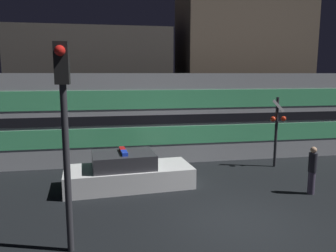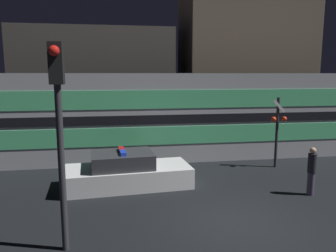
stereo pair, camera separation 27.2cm
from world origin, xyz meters
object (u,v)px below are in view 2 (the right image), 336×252
(police_car, at_px, (126,172))
(crossing_signal_near, at_px, (277,128))
(pedestrian, at_px, (312,171))
(traffic_light_corner, at_px, (59,116))
(train, at_px, (197,114))

(police_car, distance_m, crossing_signal_near, 6.90)
(pedestrian, xyz_separation_m, traffic_light_corner, (-7.76, -2.34, 2.32))
(pedestrian, relative_size, crossing_signal_near, 0.54)
(police_car, bearing_deg, train, 44.76)
(train, relative_size, police_car, 4.37)
(pedestrian, height_order, crossing_signal_near, crossing_signal_near)
(crossing_signal_near, bearing_deg, traffic_light_corner, -145.34)
(police_car, height_order, pedestrian, pedestrian)
(train, distance_m, crossing_signal_near, 4.10)
(crossing_signal_near, relative_size, traffic_light_corner, 0.65)
(police_car, distance_m, traffic_light_corner, 5.24)
(train, bearing_deg, police_car, -130.81)
(traffic_light_corner, bearing_deg, police_car, 69.54)
(crossing_signal_near, distance_m, traffic_light_corner, 10.08)
(train, relative_size, pedestrian, 12.41)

